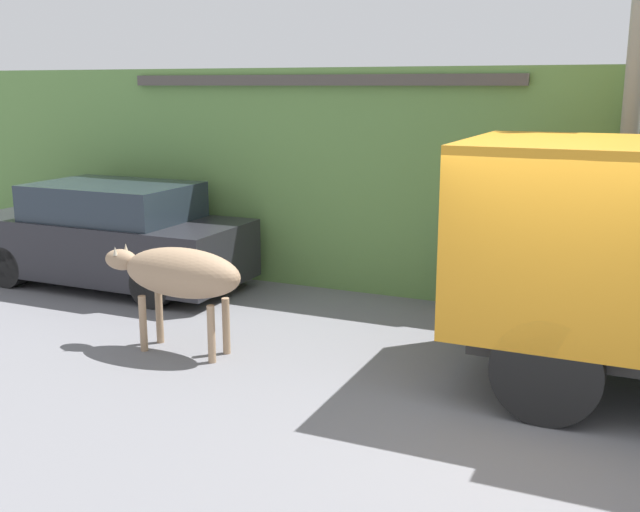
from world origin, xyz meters
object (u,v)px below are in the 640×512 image
brown_cow (179,274)px  parked_suv (110,236)px  utility_pole (633,95)px  pedestrian_on_hill (462,248)px

brown_cow → parked_suv: size_ratio=0.42×
brown_cow → utility_pole: 5.92m
brown_cow → parked_suv: (-2.78, 2.13, -0.17)m
pedestrian_on_hill → utility_pole: utility_pole is taller
parked_suv → utility_pole: bearing=2.8°
utility_pole → brown_cow: bearing=-147.0°
parked_suv → pedestrian_on_hill: (5.43, 0.84, 0.12)m
pedestrian_on_hill → brown_cow: bearing=46.0°
brown_cow → pedestrian_on_hill: 3.98m
brown_cow → parked_suv: 3.51m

